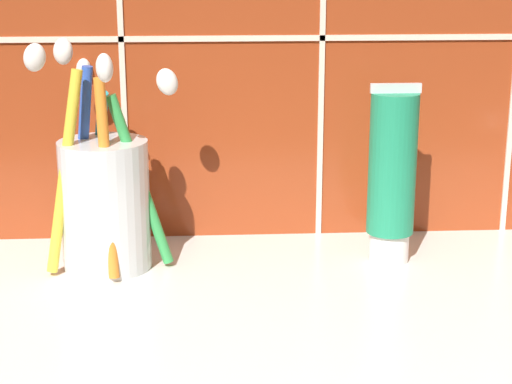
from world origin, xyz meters
The scene contains 3 objects.
sink_counter centered at (0.00, 0.00, 1.00)cm, with size 71.16×30.94×2.00cm, color silver.
toothbrush_cup centered at (-17.26, 7.39, 8.12)cm, with size 12.34×13.76×19.24cm.
toothpaste_tube centered at (6.91, 7.34, 9.68)cm, with size 4.23×4.02×15.44cm.
Camera 1 is at (-8.69, -61.47, 28.19)cm, focal length 60.00 mm.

